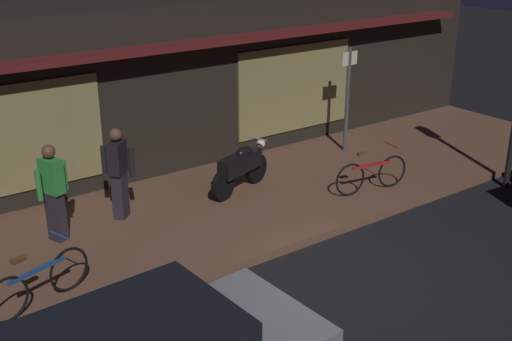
# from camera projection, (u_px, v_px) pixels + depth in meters

# --- Properties ---
(ground_plane) EXTENTS (60.00, 60.00, 0.00)m
(ground_plane) POSITION_uv_depth(u_px,v_px,m) (336.00, 276.00, 9.91)
(ground_plane) COLOR black
(sidewalk_slab) EXTENTS (18.00, 4.00, 0.15)m
(sidewalk_slab) POSITION_uv_depth(u_px,v_px,m) (229.00, 206.00, 12.15)
(sidewalk_slab) COLOR brown
(sidewalk_slab) RESTS_ON ground_plane
(storefront_building) EXTENTS (18.00, 3.30, 3.60)m
(storefront_building) POSITION_uv_depth(u_px,v_px,m) (142.00, 83.00, 14.08)
(storefront_building) COLOR black
(storefront_building) RESTS_ON ground_plane
(motorcycle) EXTENTS (1.64, 0.78, 0.97)m
(motorcycle) POSITION_uv_depth(u_px,v_px,m) (241.00, 167.00, 12.53)
(motorcycle) COLOR black
(motorcycle) RESTS_ON sidewalk_slab
(bicycle_parked) EXTENTS (1.60, 0.60, 0.91)m
(bicycle_parked) POSITION_uv_depth(u_px,v_px,m) (39.00, 282.00, 8.77)
(bicycle_parked) COLOR black
(bicycle_parked) RESTS_ON sidewalk_slab
(bicycle_extra) EXTENTS (1.64, 0.43, 0.91)m
(bicycle_extra) POSITION_uv_depth(u_px,v_px,m) (371.00, 174.00, 12.53)
(bicycle_extra) COLOR black
(bicycle_extra) RESTS_ON sidewalk_slab
(person_photographer) EXTENTS (0.60, 0.43, 1.67)m
(person_photographer) POSITION_uv_depth(u_px,v_px,m) (53.00, 191.00, 10.42)
(person_photographer) COLOR #28232D
(person_photographer) RESTS_ON sidewalk_slab
(person_bystander) EXTENTS (0.47, 0.52, 1.67)m
(person_bystander) POSITION_uv_depth(u_px,v_px,m) (118.00, 172.00, 11.23)
(person_bystander) COLOR #28232D
(person_bystander) RESTS_ON sidewalk_slab
(sign_post) EXTENTS (0.44, 0.09, 2.40)m
(sign_post) POSITION_uv_depth(u_px,v_px,m) (348.00, 93.00, 14.41)
(sign_post) COLOR #47474C
(sign_post) RESTS_ON sidewalk_slab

